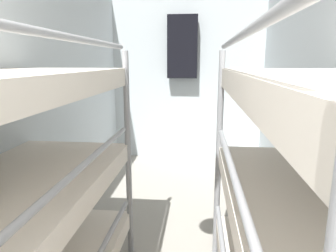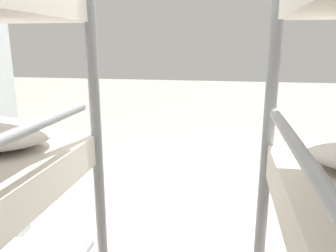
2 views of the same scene
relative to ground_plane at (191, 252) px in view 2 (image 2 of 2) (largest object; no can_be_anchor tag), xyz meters
name	(u,v)px [view 2 (image 2 of 2)]	position (x,y,z in m)	size (l,w,h in m)	color
ground_plane	(191,252)	(0.00, 0.00, 0.00)	(20.00, 20.00, 0.00)	gray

